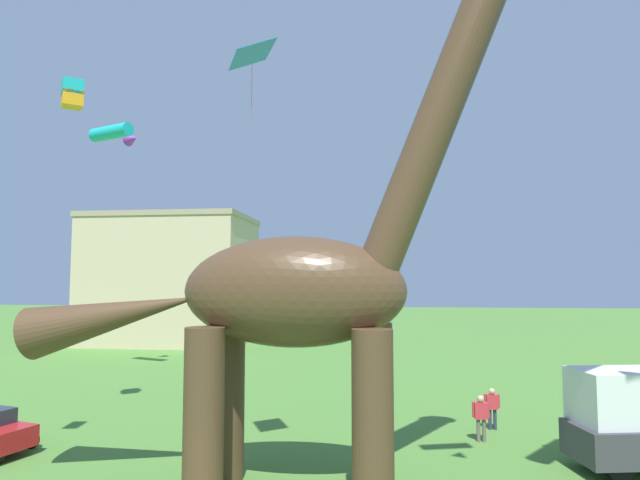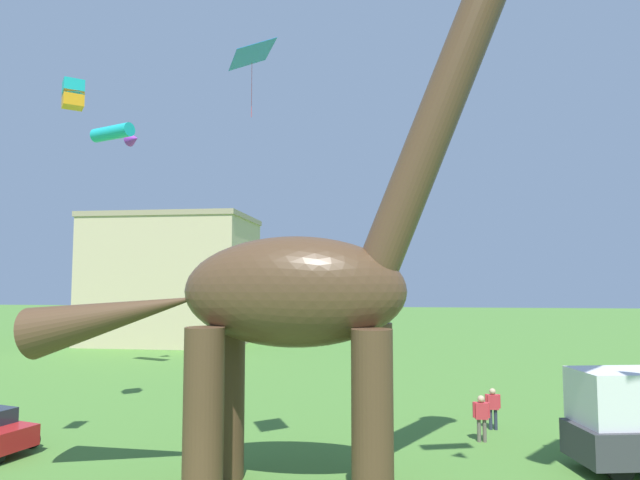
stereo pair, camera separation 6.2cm
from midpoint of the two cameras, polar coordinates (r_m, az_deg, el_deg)
name	(u,v)px [view 1 (the left image)]	position (r m, az deg, el deg)	size (l,w,h in m)	color
dinosaur_sculpture	(291,291)	(15.76, -3.19, -5.48)	(15.26, 3.23, 15.95)	#513823
person_photographer	(481,414)	(22.28, 16.64, -17.25)	(0.65, 0.29, 1.73)	#6B6056
person_vendor_side	(492,404)	(24.14, 17.74, -16.30)	(0.62, 0.28, 1.67)	#2D3347
kite_drifting	(116,134)	(37.42, -20.91, 10.49)	(3.24, 3.15, 0.92)	#19B2B7
kite_high_left	(252,55)	(17.16, -7.33, 18.92)	(1.77, 2.01, 2.19)	#287AE5
kite_mid_left	(72,94)	(25.61, -24.88, 13.89)	(1.13, 1.13, 1.14)	#19B2B7
background_building_block	(172,279)	(55.71, -15.51, -4.03)	(15.44, 10.74, 12.60)	#CCB78E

